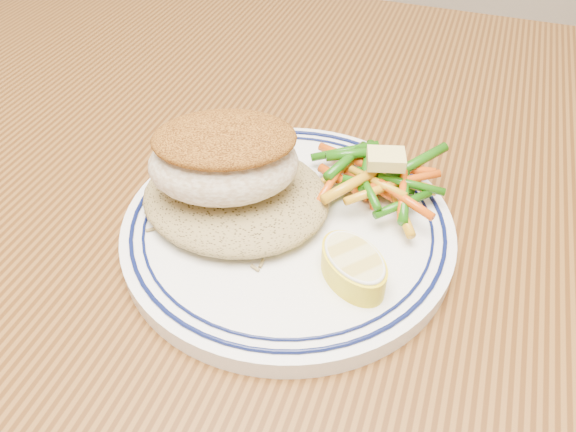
{
  "coord_description": "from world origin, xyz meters",
  "views": [
    {
      "loc": [
        0.14,
        -0.3,
        1.05
      ],
      "look_at": [
        0.04,
        -0.02,
        0.77
      ],
      "focal_mm": 35.0,
      "sensor_mm": 36.0,
      "label": 1
    }
  ],
  "objects_px": {
    "fish_fillet": "(224,157)",
    "dining_table": "(258,288)",
    "lemon_wedge": "(353,266)",
    "plate": "(288,226)",
    "rice_pilaf": "(236,193)",
    "vegetable_pile": "(375,179)"
  },
  "relations": [
    {
      "from": "vegetable_pile",
      "to": "fish_fillet",
      "type": "bearing_deg",
      "value": -151.21
    },
    {
      "from": "vegetable_pile",
      "to": "dining_table",
      "type": "bearing_deg",
      "value": -158.46
    },
    {
      "from": "dining_table",
      "to": "vegetable_pile",
      "type": "relative_size",
      "value": 13.5
    },
    {
      "from": "dining_table",
      "to": "plate",
      "type": "height_order",
      "value": "plate"
    },
    {
      "from": "plate",
      "to": "rice_pilaf",
      "type": "distance_m",
      "value": 0.05
    },
    {
      "from": "dining_table",
      "to": "fish_fillet",
      "type": "xyz_separation_m",
      "value": [
        -0.01,
        -0.02,
        0.16
      ]
    },
    {
      "from": "dining_table",
      "to": "lemon_wedge",
      "type": "distance_m",
      "value": 0.17
    },
    {
      "from": "plate",
      "to": "rice_pilaf",
      "type": "bearing_deg",
      "value": 177.33
    },
    {
      "from": "fish_fillet",
      "to": "lemon_wedge",
      "type": "relative_size",
      "value": 1.76
    },
    {
      "from": "dining_table",
      "to": "rice_pilaf",
      "type": "bearing_deg",
      "value": -111.49
    },
    {
      "from": "fish_fillet",
      "to": "dining_table",
      "type": "bearing_deg",
      "value": 60.06
    },
    {
      "from": "rice_pilaf",
      "to": "lemon_wedge",
      "type": "relative_size",
      "value": 1.95
    },
    {
      "from": "plate",
      "to": "vegetable_pile",
      "type": "xyz_separation_m",
      "value": [
        0.05,
        0.05,
        0.02
      ]
    },
    {
      "from": "lemon_wedge",
      "to": "rice_pilaf",
      "type": "bearing_deg",
      "value": 158.25
    },
    {
      "from": "dining_table",
      "to": "plate",
      "type": "distance_m",
      "value": 0.11
    },
    {
      "from": "dining_table",
      "to": "lemon_wedge",
      "type": "bearing_deg",
      "value": -30.8
    },
    {
      "from": "vegetable_pile",
      "to": "lemon_wedge",
      "type": "distance_m",
      "value": 0.09
    },
    {
      "from": "lemon_wedge",
      "to": "dining_table",
      "type": "bearing_deg",
      "value": 149.2
    },
    {
      "from": "rice_pilaf",
      "to": "dining_table",
      "type": "bearing_deg",
      "value": 68.51
    },
    {
      "from": "plate",
      "to": "vegetable_pile",
      "type": "height_order",
      "value": "vegetable_pile"
    },
    {
      "from": "dining_table",
      "to": "rice_pilaf",
      "type": "distance_m",
      "value": 0.13
    },
    {
      "from": "rice_pilaf",
      "to": "fish_fillet",
      "type": "relative_size",
      "value": 1.11
    }
  ]
}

